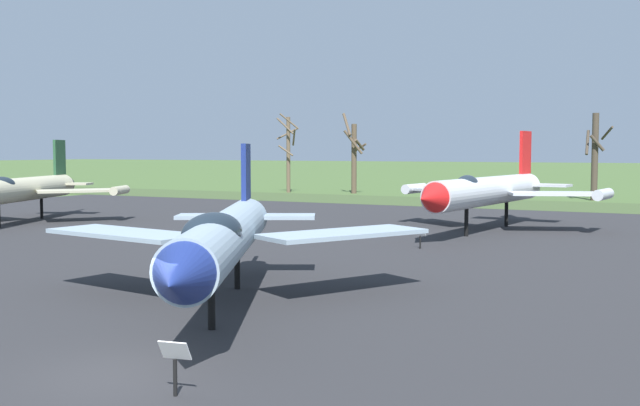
{
  "coord_description": "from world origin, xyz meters",
  "views": [
    {
      "loc": [
        10.57,
        -11.99,
        4.78
      ],
      "look_at": [
        -3.95,
        16.38,
        2.53
      ],
      "focal_mm": 41.64,
      "sensor_mm": 36.0,
      "label": 1
    }
  ],
  "objects_px": {
    "jet_fighter_front_left": "(18,189)",
    "jet_fighter_rear_right": "(487,190)",
    "jet_fighter_front_right": "(225,237)",
    "info_placard_front_right": "(175,361)",
    "info_placard_rear_right": "(420,237)"
  },
  "relations": [
    {
      "from": "jet_fighter_front_right",
      "to": "info_placard_front_right",
      "type": "distance_m",
      "value": 8.17
    },
    {
      "from": "info_placard_front_right",
      "to": "jet_fighter_rear_right",
      "type": "bearing_deg",
      "value": 93.85
    },
    {
      "from": "jet_fighter_front_right",
      "to": "jet_fighter_rear_right",
      "type": "bearing_deg",
      "value": 86.39
    },
    {
      "from": "jet_fighter_rear_right",
      "to": "info_placard_rear_right",
      "type": "bearing_deg",
      "value": -95.49
    },
    {
      "from": "info_placard_front_right",
      "to": "jet_fighter_rear_right",
      "type": "height_order",
      "value": "jet_fighter_rear_right"
    },
    {
      "from": "jet_fighter_front_right",
      "to": "jet_fighter_rear_right",
      "type": "xyz_separation_m",
      "value": [
        1.57,
        24.79,
        0.25
      ]
    },
    {
      "from": "info_placard_front_right",
      "to": "info_placard_rear_right",
      "type": "xyz_separation_m",
      "value": [
        -3.03,
        22.72,
        -0.1
      ]
    },
    {
      "from": "jet_fighter_front_left",
      "to": "info_placard_rear_right",
      "type": "height_order",
      "value": "jet_fighter_front_left"
    },
    {
      "from": "jet_fighter_front_right",
      "to": "info_placard_rear_right",
      "type": "distance_m",
      "value": 15.69
    },
    {
      "from": "jet_fighter_front_left",
      "to": "jet_fighter_front_right",
      "type": "distance_m",
      "value": 30.94
    },
    {
      "from": "info_placard_front_right",
      "to": "jet_fighter_front_left",
      "type": "bearing_deg",
      "value": 143.44
    },
    {
      "from": "jet_fighter_front_left",
      "to": "jet_fighter_rear_right",
      "type": "relative_size",
      "value": 0.92
    },
    {
      "from": "info_placard_front_right",
      "to": "jet_fighter_rear_right",
      "type": "relative_size",
      "value": 0.07
    },
    {
      "from": "jet_fighter_front_right",
      "to": "info_placard_rear_right",
      "type": "height_order",
      "value": "jet_fighter_front_right"
    },
    {
      "from": "info_placard_front_right",
      "to": "jet_fighter_rear_right",
      "type": "xyz_separation_m",
      "value": [
        -2.15,
        31.92,
        1.73
      ]
    }
  ]
}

